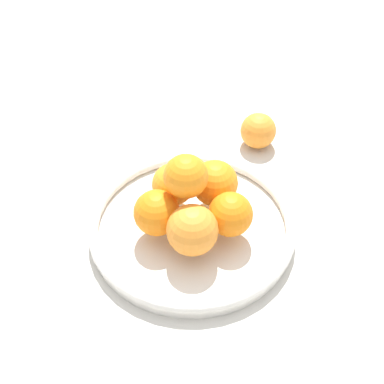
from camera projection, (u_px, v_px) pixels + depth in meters
The scene contains 4 objects.
ground_plane at pixel (192, 233), 0.85m from camera, with size 4.00×4.00×0.00m, color beige.
fruit_bowl at pixel (192, 227), 0.84m from camera, with size 0.32×0.32×0.03m.
orange_pile at pixel (193, 201), 0.79m from camera, with size 0.18×0.17×0.12m.
stray_orange at pixel (258, 131), 0.98m from camera, with size 0.07×0.07×0.07m, color orange.
Camera 1 is at (0.53, 0.18, 0.64)m, focal length 50.00 mm.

